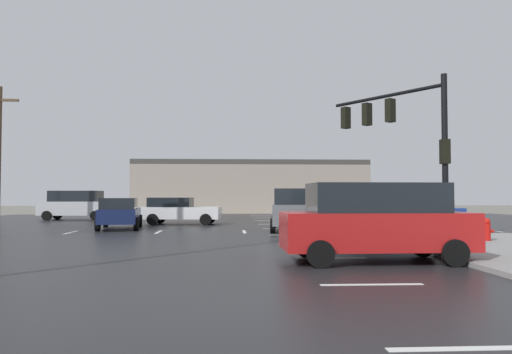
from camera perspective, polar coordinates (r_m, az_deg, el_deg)
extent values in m
plane|color=slate|center=(23.73, 3.51, -6.29)|extent=(120.00, 120.00, 0.00)
cube|color=#232326|center=(23.72, 3.51, -6.27)|extent=(44.00, 44.00, 0.02)
cube|color=white|center=(21.05, 18.56, -6.26)|extent=(4.00, 1.60, 0.06)
cube|color=silver|center=(6.39, 23.70, -17.50)|extent=(2.00, 0.15, 0.01)
cube|color=silver|center=(10.04, 13.09, -11.88)|extent=(2.00, 0.15, 0.01)
cube|color=silver|center=(13.89, 8.40, -9.17)|extent=(2.00, 0.15, 0.01)
cube|color=silver|center=(17.80, 5.79, -7.62)|extent=(2.00, 0.15, 0.01)
cube|color=silver|center=(21.74, 4.13, -6.62)|extent=(2.00, 0.15, 0.01)
cube|color=silver|center=(25.71, 2.99, -5.92)|extent=(2.00, 0.15, 0.01)
cube|color=silver|center=(29.68, 2.15, -5.41)|extent=(2.00, 0.15, 0.01)
cube|color=silver|center=(33.66, 1.51, -5.02)|extent=(2.00, 0.15, 0.01)
cube|color=silver|center=(37.64, 1.01, -4.71)|extent=(2.00, 0.15, 0.01)
cube|color=silver|center=(41.63, 0.61, -4.46)|extent=(2.00, 0.15, 0.01)
cube|color=silver|center=(24.65, -20.39, -5.96)|extent=(0.15, 2.00, 0.01)
cube|color=silver|center=(23.78, -11.09, -6.19)|extent=(0.15, 2.00, 0.01)
cube|color=silver|center=(23.57, -1.35, -6.27)|extent=(0.15, 2.00, 0.01)
cube|color=silver|center=(24.04, 8.28, -6.17)|extent=(0.15, 2.00, 0.01)
cube|color=silver|center=(25.14, 17.30, -5.91)|extent=(0.15, 2.00, 0.01)
cube|color=silver|center=(26.80, 25.37, -5.56)|extent=(0.15, 2.00, 0.01)
cube|color=silver|center=(20.55, 14.65, -6.82)|extent=(0.45, 7.00, 0.01)
cylinder|color=black|center=(19.54, 20.79, 2.26)|extent=(0.22, 0.22, 6.07)
cylinder|color=black|center=(21.45, 14.50, 8.92)|extent=(3.12, 4.58, 0.14)
cube|color=black|center=(21.18, 15.09, 7.35)|extent=(0.45, 0.43, 0.95)
sphere|color=#19D833|center=(21.32, 14.74, 8.06)|extent=(0.20, 0.20, 0.20)
cube|color=black|center=(21.94, 12.57, 7.00)|extent=(0.45, 0.43, 0.95)
sphere|color=#19D833|center=(22.09, 12.24, 7.69)|extent=(0.20, 0.20, 0.20)
cube|color=black|center=(22.74, 10.22, 6.66)|extent=(0.45, 0.43, 0.95)
sphere|color=#19D833|center=(22.89, 9.92, 7.33)|extent=(0.20, 0.20, 0.20)
cube|color=black|center=(19.56, 20.78, 2.74)|extent=(0.28, 0.36, 0.90)
cylinder|color=red|center=(19.44, 24.87, -5.73)|extent=(0.26, 0.26, 0.60)
sphere|color=red|center=(19.41, 24.86, -4.64)|extent=(0.25, 0.25, 0.25)
cylinder|color=red|center=(19.35, 24.40, -5.67)|extent=(0.12, 0.11, 0.11)
cylinder|color=red|center=(19.52, 25.34, -5.62)|extent=(0.12, 0.11, 0.11)
cube|color=gray|center=(52.47, -0.70, -1.40)|extent=(23.50, 8.00, 4.75)
cube|color=#3F3D3A|center=(52.57, -0.70, 1.47)|extent=(23.50, 8.00, 0.50)
cube|color=navy|center=(28.44, 18.07, -4.09)|extent=(4.54, 1.89, 0.70)
cube|color=black|center=(28.17, 16.78, -2.85)|extent=(2.51, 1.71, 0.55)
cylinder|color=black|center=(29.89, 20.13, -4.63)|extent=(0.66, 0.23, 0.66)
cylinder|color=black|center=(28.26, 21.65, -4.76)|extent=(0.66, 0.23, 0.66)
cylinder|color=black|center=(28.76, 14.56, -4.80)|extent=(0.66, 0.23, 0.66)
cylinder|color=black|center=(27.06, 15.80, -4.96)|extent=(0.66, 0.23, 0.66)
sphere|color=white|center=(29.86, 21.56, -3.94)|extent=(0.18, 0.18, 0.18)
sphere|color=white|center=(28.83, 22.56, -4.00)|extent=(0.18, 0.18, 0.18)
cube|color=slate|center=(24.49, 4.27, -4.23)|extent=(2.46, 4.98, 0.95)
cube|color=black|center=(24.47, 4.27, -2.24)|extent=(2.15, 3.53, 0.75)
cylinder|color=black|center=(26.13, 2.05, -5.14)|extent=(0.29, 0.68, 0.66)
cylinder|color=black|center=(26.18, 6.34, -5.12)|extent=(0.29, 0.68, 0.66)
cylinder|color=black|center=(22.88, 1.92, -5.57)|extent=(0.29, 0.68, 0.66)
cylinder|color=black|center=(22.92, 6.82, -5.55)|extent=(0.29, 0.68, 0.66)
sphere|color=white|center=(26.83, 2.82, -4.04)|extent=(0.18, 0.18, 0.18)
sphere|color=white|center=(26.85, 5.49, -4.04)|extent=(0.18, 0.18, 0.18)
cube|color=#B7BABF|center=(37.09, -19.88, -3.38)|extent=(4.86, 2.10, 0.95)
cube|color=black|center=(37.07, -19.87, -2.07)|extent=(3.41, 1.90, 0.75)
cylinder|color=black|center=(37.56, -17.05, -4.12)|extent=(0.67, 0.24, 0.66)
cylinder|color=black|center=(35.68, -17.90, -4.22)|extent=(0.67, 0.24, 0.66)
cylinder|color=black|center=(38.56, -21.74, -4.01)|extent=(0.67, 0.24, 0.66)
cylinder|color=black|center=(36.74, -22.80, -4.10)|extent=(0.67, 0.24, 0.66)
sphere|color=white|center=(37.01, -16.12, -3.43)|extent=(0.18, 0.18, 0.18)
sphere|color=white|center=(35.81, -16.62, -3.47)|extent=(0.18, 0.18, 0.18)
cube|color=#B21919|center=(13.29, 13.51, -5.98)|extent=(4.82, 1.99, 0.95)
cube|color=black|center=(13.26, 13.48, -2.31)|extent=(3.38, 1.82, 0.75)
cylinder|color=black|center=(14.79, 18.49, -7.37)|extent=(0.66, 0.23, 0.66)
cylinder|color=black|center=(13.02, 21.77, -8.07)|extent=(0.66, 0.23, 0.66)
cylinder|color=black|center=(13.90, 5.82, -7.82)|extent=(0.66, 0.23, 0.66)
cylinder|color=black|center=(11.99, 7.38, -8.73)|extent=(0.66, 0.23, 0.66)
sphere|color=white|center=(14.72, 21.59, -5.51)|extent=(0.18, 0.18, 0.18)
sphere|color=white|center=(13.61, 23.85, -5.77)|extent=(0.18, 0.18, 0.18)
cube|color=black|center=(19.29, 12.45, -4.76)|extent=(2.39, 4.96, 0.95)
cube|color=black|center=(19.27, 12.43, -2.24)|extent=(2.10, 3.51, 0.75)
cylinder|color=black|center=(20.55, 8.26, -5.95)|extent=(0.28, 0.68, 0.66)
cylinder|color=black|center=(21.19, 13.34, -5.80)|extent=(0.28, 0.68, 0.66)
cylinder|color=black|center=(17.46, 11.39, -6.62)|extent=(0.28, 0.68, 0.66)
cylinder|color=black|center=(18.21, 17.20, -6.37)|extent=(0.28, 0.68, 0.66)
sphere|color=white|center=(21.31, 8.60, -4.53)|extent=(0.18, 0.18, 0.18)
sphere|color=white|center=(21.71, 11.76, -4.46)|extent=(0.18, 0.18, 0.18)
cube|color=#141E47|center=(26.53, -15.25, -4.27)|extent=(2.31, 4.68, 0.70)
cube|color=black|center=(25.84, -15.38, -2.94)|extent=(1.93, 2.65, 0.55)
cylinder|color=black|center=(28.16, -16.79, -4.83)|extent=(0.29, 0.68, 0.66)
cylinder|color=black|center=(28.00, -13.12, -4.88)|extent=(0.29, 0.68, 0.66)
cylinder|color=black|center=(25.13, -17.64, -5.16)|extent=(0.29, 0.68, 0.66)
cylinder|color=black|center=(24.95, -13.53, -5.23)|extent=(0.29, 0.68, 0.66)
sphere|color=white|center=(28.78, -15.98, -4.08)|extent=(0.18, 0.18, 0.18)
sphere|color=white|center=(28.68, -13.69, -4.11)|extent=(0.18, 0.18, 0.18)
cube|color=white|center=(29.82, -8.45, -4.07)|extent=(4.65, 2.23, 0.70)
cube|color=black|center=(29.94, -9.71, -2.86)|extent=(2.63, 1.89, 0.55)
cylinder|color=black|center=(30.48, -5.30, -4.70)|extent=(0.68, 0.28, 0.66)
cylinder|color=black|center=(28.70, -5.78, -4.86)|extent=(0.68, 0.28, 0.66)
cylinder|color=black|center=(31.04, -10.92, -4.62)|extent=(0.68, 0.28, 0.66)
cylinder|color=black|center=(29.29, -11.74, -4.77)|extent=(0.68, 0.28, 0.66)
sphere|color=white|center=(30.06, -4.11, -4.07)|extent=(0.18, 0.18, 0.18)
sphere|color=white|center=(28.92, -4.37, -4.15)|extent=(0.18, 0.18, 0.18)
cube|color=brown|center=(33.34, -27.25, 7.82)|extent=(2.20, 0.14, 0.14)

